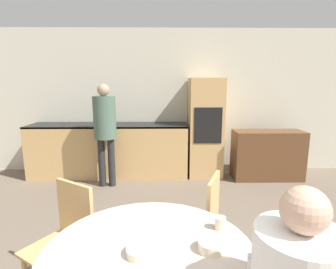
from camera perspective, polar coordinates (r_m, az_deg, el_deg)
name	(u,v)px	position (r m, az deg, el deg)	size (l,w,h in m)	color
wall_back	(169,102)	(4.91, 0.26, 7.15)	(6.61, 0.05, 2.60)	beige
kitchen_counter	(109,149)	(4.80, -12.65, -3.16)	(2.76, 0.60, 0.93)	tan
oven_unit	(205,128)	(4.68, 8.09, 1.46)	(0.58, 0.59, 1.72)	tan
sideboard	(267,155)	(4.85, 20.80, -4.17)	(1.17, 0.45, 0.84)	brown
chair_far_left	(66,235)	(2.26, -21.26, -19.76)	(0.55, 0.55, 0.89)	tan
chair_far_right	(201,220)	(2.34, 7.26, -17.89)	(0.52, 0.52, 0.89)	tan
person_standing	(105,124)	(4.19, -13.57, 2.16)	(0.35, 0.35, 1.63)	#262628
cup	(220,223)	(1.75, 11.32, -18.38)	(0.07, 0.07, 0.08)	beige
bowl_near	(142,251)	(1.52, -5.76, -23.90)	(0.16, 0.16, 0.04)	beige
bowl_centre	(211,246)	(1.56, 9.30, -22.81)	(0.14, 0.14, 0.05)	beige
salt_shaker	(250,263)	(1.45, 17.52, -25.16)	(0.03, 0.03, 0.09)	white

